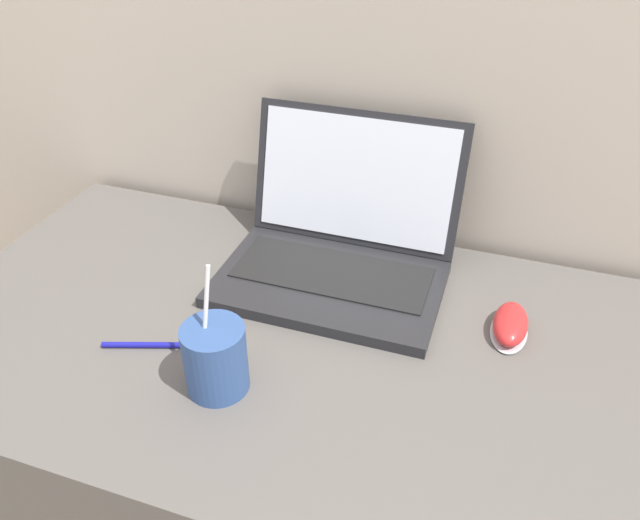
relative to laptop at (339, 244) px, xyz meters
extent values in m
cube|color=#5B5651|center=(-0.03, -0.19, -0.43)|extent=(1.16, 0.66, 0.75)
cube|color=#232326|center=(0.00, -0.06, -0.05)|extent=(0.37, 0.24, 0.02)
cube|color=black|center=(0.00, -0.04, -0.03)|extent=(0.33, 0.13, 0.00)
cube|color=#232326|center=(0.00, 0.10, 0.08)|extent=(0.37, 0.08, 0.23)
cube|color=white|center=(0.00, 0.09, 0.08)|extent=(0.34, 0.06, 0.21)
cylinder|color=#33518C|center=(-0.08, -0.32, -0.01)|extent=(0.09, 0.09, 0.10)
cylinder|color=black|center=(-0.08, -0.32, 0.04)|extent=(0.07, 0.07, 0.01)
cylinder|color=white|center=(-0.09, -0.32, 0.06)|extent=(0.02, 0.03, 0.16)
ellipsoid|color=#B2B2B7|center=(0.30, -0.07, -0.05)|extent=(0.06, 0.11, 0.01)
ellipsoid|color=red|center=(0.30, -0.07, -0.04)|extent=(0.05, 0.10, 0.04)
cylinder|color=#191999|center=(-0.21, -0.28, -0.05)|extent=(0.14, 0.06, 0.01)
camera|label=1|loc=(0.26, -0.86, 0.58)|focal=35.00mm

